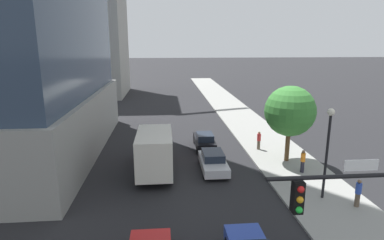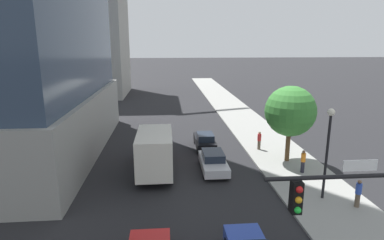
% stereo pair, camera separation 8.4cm
% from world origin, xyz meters
% --- Properties ---
extents(sidewalk, '(5.29, 120.00, 0.15)m').
position_xyz_m(sidewalk, '(8.66, 20.00, 0.07)').
color(sidewalk, gray).
rests_on(sidewalk, ground).
extents(construction_building, '(21.34, 15.37, 36.36)m').
position_xyz_m(construction_building, '(-14.88, 55.27, 15.40)').
color(construction_building, '#9E9B93').
rests_on(construction_building, ground).
extents(traffic_light_pole, '(4.69, 0.48, 6.11)m').
position_xyz_m(traffic_light_pole, '(4.87, 2.53, 4.26)').
color(traffic_light_pole, black).
rests_on(traffic_light_pole, sidewalk).
extents(street_lamp, '(0.44, 0.44, 5.71)m').
position_xyz_m(street_lamp, '(8.56, 11.37, 3.90)').
color(street_lamp, black).
rests_on(street_lamp, sidewalk).
extents(street_tree, '(4.04, 4.04, 6.18)m').
position_xyz_m(street_tree, '(8.74, 17.87, 4.30)').
color(street_tree, brown).
rests_on(street_tree, sidewalk).
extents(car_black, '(1.72, 4.36, 1.53)m').
position_xyz_m(car_black, '(2.42, 21.98, 0.75)').
color(car_black, black).
rests_on(car_black, ground).
extents(car_silver, '(1.87, 4.46, 1.48)m').
position_xyz_m(car_silver, '(2.42, 16.61, 0.74)').
color(car_silver, '#B7B7BC').
rests_on(car_silver, ground).
extents(box_truck, '(2.50, 7.23, 3.35)m').
position_xyz_m(box_truck, '(-1.98, 16.63, 1.84)').
color(box_truck, '#B21E1E').
rests_on(box_truck, ground).
extents(pedestrian_red_shirt, '(0.34, 0.34, 1.67)m').
position_xyz_m(pedestrian_red_shirt, '(7.25, 20.84, 1.00)').
color(pedestrian_red_shirt, brown).
rests_on(pedestrian_red_shirt, sidewalk).
extents(pedestrian_orange_shirt, '(0.34, 0.34, 1.73)m').
position_xyz_m(pedestrian_orange_shirt, '(8.99, 15.39, 1.04)').
color(pedestrian_orange_shirt, black).
rests_on(pedestrian_orange_shirt, sidewalk).
extents(pedestrian_blue_shirt, '(0.34, 0.34, 1.70)m').
position_xyz_m(pedestrian_blue_shirt, '(10.06, 10.13, 1.02)').
color(pedestrian_blue_shirt, brown).
rests_on(pedestrian_blue_shirt, sidewalk).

